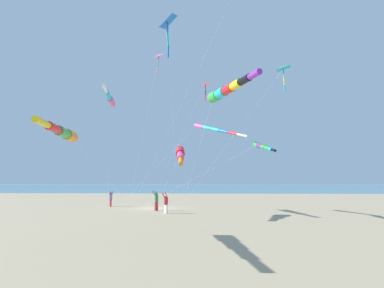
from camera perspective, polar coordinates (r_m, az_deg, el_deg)
name	(u,v)px	position (r m, az deg, el deg)	size (l,w,h in m)	color
ground_plane	(155,208)	(36.59, -6.23, -10.62)	(600.00, 600.00, 0.00)	tan
ocean_water_strip	(203,186)	(201.07, 1.89, -7.09)	(240.00, 600.00, 0.01)	teal
person_adult_flyer	(156,200)	(33.48, -5.99, -9.24)	(0.68, 0.67, 1.91)	#B72833
person_child_green_jacket	(111,198)	(39.86, -13.42, -8.74)	(0.63, 0.61, 1.77)	#B72833
person_child_grey_jacket	(166,202)	(30.66, -4.39, -9.63)	(0.64, 0.65, 1.81)	silver
kite_windsock_purple_drifting	(63,133)	(17.73, -20.68, 1.78)	(22.20, 2.14, 5.55)	orange
kite_windsock_teal_far_right	(262,147)	(29.09, 11.59, -0.42)	(9.38, 12.63, 6.22)	green
kite_windsock_long_streamer_left	(212,129)	(33.48, 3.35, 2.54)	(11.31, 14.17, 8.83)	#EF4C93
kite_windsock_blue_topmost	(180,154)	(28.56, -1.97, -1.73)	(6.50, 3.24, 5.93)	red
kite_windsock_small_distant	(110,98)	(35.60, -13.57, 7.42)	(9.29, 2.48, 11.40)	#EF4C93
kite_delta_rainbow_low_near	(283,69)	(31.51, 14.93, 12.04)	(9.81, 10.56, 12.91)	#1EB7C6
kite_delta_yellow_midlevel	(158,57)	(26.66, -5.70, 14.18)	(13.20, 5.78, 12.46)	#EF4C93
kite_delta_red_high_left	(167,22)	(29.16, -4.22, 19.65)	(10.89, 1.85, 16.18)	blue
kite_delta_striped_overhead	(205,84)	(40.61, 2.17, 9.92)	(1.97, 7.05, 14.54)	red
kite_windsock_orange_high_right	(226,90)	(20.44, 5.73, 8.93)	(17.46, 5.54, 8.55)	green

